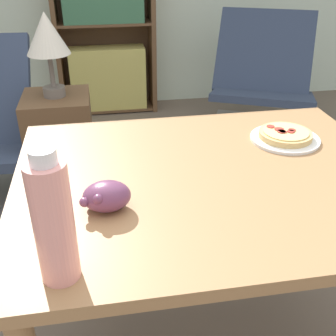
% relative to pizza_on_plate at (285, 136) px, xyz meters
% --- Properties ---
extents(ground_plane, '(14.00, 14.00, 0.00)m').
position_rel_pizza_on_plate_xyz_m(ground_plane, '(-0.39, -0.11, -0.76)').
color(ground_plane, brown).
extents(dining_table, '(1.13, 0.90, 0.75)m').
position_rel_pizza_on_plate_xyz_m(dining_table, '(-0.31, -0.18, -0.12)').
color(dining_table, '#A37549').
rests_on(dining_table, ground_plane).
extents(pizza_on_plate, '(0.23, 0.23, 0.04)m').
position_rel_pizza_on_plate_xyz_m(pizza_on_plate, '(0.00, 0.00, 0.00)').
color(pizza_on_plate, white).
rests_on(pizza_on_plate, dining_table).
extents(grape_bunch, '(0.13, 0.10, 0.08)m').
position_rel_pizza_on_plate_xyz_m(grape_bunch, '(-0.61, -0.31, 0.02)').
color(grape_bunch, '#6B3856').
rests_on(grape_bunch, dining_table).
extents(drink_bottle, '(0.08, 0.08, 0.29)m').
position_rel_pizza_on_plate_xyz_m(drink_bottle, '(-0.72, -0.53, 0.12)').
color(drink_bottle, pink).
rests_on(drink_bottle, dining_table).
extents(lounge_chair_far, '(0.91, 0.98, 0.88)m').
position_rel_pizza_on_plate_xyz_m(lounge_chair_far, '(0.55, 1.59, -0.47)').
color(lounge_chair_far, slate).
rests_on(lounge_chair_far, ground_plane).
extents(bookshelf, '(0.80, 0.28, 1.47)m').
position_rel_pizza_on_plate_xyz_m(bookshelf, '(-0.52, 2.35, -0.09)').
color(bookshelf, brown).
rests_on(bookshelf, ground_plane).
extents(side_table, '(0.34, 0.34, 0.64)m').
position_rel_pizza_on_plate_xyz_m(side_table, '(-0.83, 0.90, -0.44)').
color(side_table, brown).
rests_on(side_table, ground_plane).
extents(table_lamp, '(0.21, 0.21, 0.41)m').
position_rel_pizza_on_plate_xyz_m(table_lamp, '(-0.83, 0.90, 0.17)').
color(table_lamp, '#665B51').
rests_on(table_lamp, side_table).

